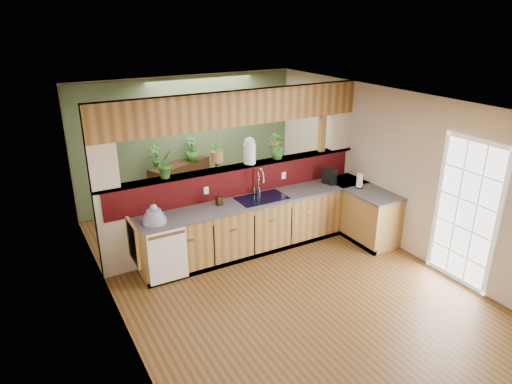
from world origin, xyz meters
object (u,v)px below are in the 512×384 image
faucet (260,180)px  paper_towel (360,181)px  glass_jar (250,150)px  shelving_console (181,184)px  coffee_maker (330,177)px  soap_dispenser (219,199)px  dish_stack (154,217)px

faucet → paper_towel: faucet is taller
glass_jar → shelving_console: size_ratio=0.33×
shelving_console → coffee_maker: bearing=-73.7°
soap_dispenser → shelving_console: soap_dispenser is taller
coffee_maker → soap_dispenser: bearing=155.1°
shelving_console → glass_jar: bearing=-98.0°
soap_dispenser → shelving_console: bearing=85.9°
soap_dispenser → glass_jar: bearing=22.8°
paper_towel → glass_jar: glass_jar is taller
shelving_console → paper_towel: bearing=-74.2°
faucet → dish_stack: (-1.86, -0.22, -0.16)m
dish_stack → shelving_console: size_ratio=0.24×
coffee_maker → glass_jar: size_ratio=0.60×
shelving_console → faucet: bearing=-98.1°
soap_dispenser → paper_towel: (2.42, -0.49, 0.01)m
dish_stack → soap_dispenser: size_ratio=1.55×
faucet → dish_stack: faucet is taller
faucet → coffee_maker: 1.35m
coffee_maker → glass_jar: bearing=142.1°
soap_dispenser → shelving_console: (0.16, 2.20, -0.51)m
faucet → shelving_console: faucet is taller
faucet → shelving_console: 2.30m
faucet → glass_jar: 0.52m
soap_dispenser → shelving_console: 2.26m
coffee_maker → shelving_console: 3.04m
coffee_maker → paper_towel: bearing=-75.4°
dish_stack → paper_towel: (3.51, -0.36, 0.03)m
paper_towel → glass_jar: size_ratio=0.60×
dish_stack → glass_jar: size_ratio=0.75×
dish_stack → coffee_maker: 3.20m
paper_towel → shelving_console: paper_towel is taller
coffee_maker → shelving_console: coffee_maker is taller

